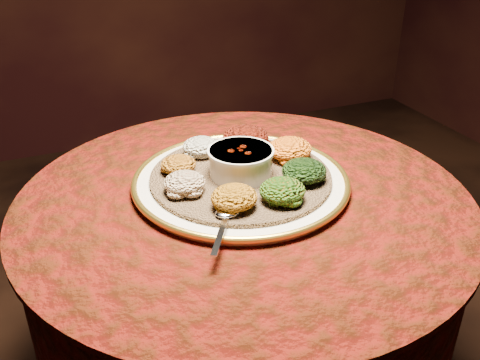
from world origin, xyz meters
name	(u,v)px	position (x,y,z in m)	size (l,w,h in m)	color
table	(244,263)	(0.00, 0.00, 0.55)	(0.96, 0.96, 0.73)	black
platter	(241,181)	(0.01, 0.04, 0.75)	(0.55, 0.55, 0.02)	silver
injera	(241,177)	(0.01, 0.04, 0.76)	(0.39, 0.39, 0.01)	olive
stew_bowl	(241,160)	(0.01, 0.04, 0.80)	(0.14, 0.14, 0.06)	silver
spoon	(227,215)	(-0.08, -0.11, 0.77)	(0.10, 0.14, 0.01)	silver
portion_ayib	(201,146)	(-0.04, 0.17, 0.78)	(0.08, 0.08, 0.04)	beige
portion_kitfo	(246,138)	(0.07, 0.16, 0.79)	(0.11, 0.10, 0.05)	black
portion_tikil	(290,149)	(0.14, 0.07, 0.79)	(0.10, 0.10, 0.05)	#B16B0E
portion_gomen	(304,171)	(0.12, -0.04, 0.78)	(0.09, 0.09, 0.05)	black
portion_mixveg	(282,190)	(0.04, -0.09, 0.78)	(0.09, 0.09, 0.04)	#AA3F0A
portion_kik	(234,197)	(-0.05, -0.08, 0.78)	(0.09, 0.09, 0.04)	#A7620E
portion_timatim	(185,183)	(-0.12, 0.02, 0.78)	(0.09, 0.08, 0.04)	maroon
portion_shiro	(178,164)	(-0.11, 0.10, 0.78)	(0.08, 0.07, 0.04)	#A05613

